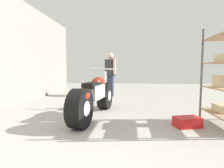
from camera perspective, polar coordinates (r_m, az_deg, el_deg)
ground_plane at (r=4.47m, az=-1.93°, el=-8.07°), size 17.20×17.20×0.00m
garage_partition_left at (r=5.46m, az=-31.20°, el=9.82°), size 0.08×7.88×3.08m
motorcycle_maroon_cruiser at (r=3.57m, az=-6.01°, el=-4.33°), size 0.68×2.22×1.03m
mechanic_in_blue at (r=6.57m, az=-0.56°, el=4.19°), size 0.52×0.56×1.66m
red_toolbox at (r=3.27m, az=24.04°, el=-11.60°), size 0.49×0.38×0.17m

